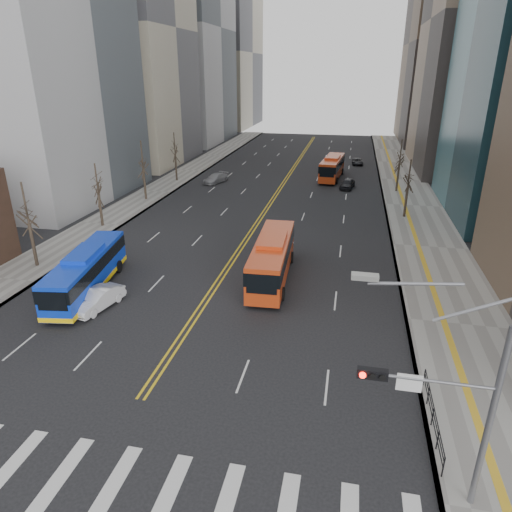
% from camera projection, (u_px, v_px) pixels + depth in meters
% --- Properties ---
extents(ground, '(220.00, 220.00, 0.00)m').
position_uv_depth(ground, '(87.00, 479.00, 18.81)').
color(ground, black).
extents(sidewalk_right, '(7.00, 130.00, 0.15)m').
position_uv_depth(sidewalk_right, '(413.00, 206.00, 56.22)').
color(sidewalk_right, gray).
rests_on(sidewalk_right, ground).
extents(sidewalk_left, '(5.00, 130.00, 0.15)m').
position_uv_depth(sidewalk_left, '(155.00, 192.00, 62.66)').
color(sidewalk_left, gray).
rests_on(sidewalk_left, ground).
extents(crosswalk, '(26.70, 4.00, 0.01)m').
position_uv_depth(crosswalk, '(87.00, 479.00, 18.81)').
color(crosswalk, silver).
rests_on(crosswalk, ground).
extents(centerline, '(0.55, 100.00, 0.01)m').
position_uv_depth(centerline, '(285.00, 182.00, 68.61)').
color(centerline, gold).
rests_on(centerline, ground).
extents(office_towers, '(83.00, 134.00, 58.00)m').
position_uv_depth(office_towers, '(302.00, 13.00, 71.74)').
color(office_towers, gray).
rests_on(office_towers, ground).
extents(signal_mast, '(5.37, 0.37, 9.39)m').
position_uv_depth(signal_mast, '(451.00, 399.00, 16.17)').
color(signal_mast, gray).
rests_on(signal_mast, ground).
extents(pedestrian_railing, '(0.06, 6.06, 1.02)m').
position_uv_depth(pedestrian_railing, '(433.00, 414.00, 21.22)').
color(pedestrian_railing, black).
rests_on(pedestrian_railing, sidewalk_right).
extents(street_trees, '(35.20, 47.20, 7.60)m').
position_uv_depth(street_trees, '(193.00, 176.00, 49.61)').
color(street_trees, black).
rests_on(street_trees, ground).
extents(blue_bus, '(4.00, 11.22, 3.23)m').
position_uv_depth(blue_bus, '(86.00, 270.00, 34.22)').
color(blue_bus, '#0E36D3').
rests_on(blue_bus, ground).
extents(red_bus_near, '(3.15, 11.12, 3.50)m').
position_uv_depth(red_bus_near, '(272.00, 256.00, 36.10)').
color(red_bus_near, '#C23A14').
rests_on(red_bus_near, ground).
extents(red_bus_far, '(3.44, 11.00, 3.44)m').
position_uv_depth(red_bus_far, '(332.00, 166.00, 69.82)').
color(red_bus_far, '#C23A14').
rests_on(red_bus_far, ground).
extents(car_white, '(2.40, 4.51, 1.41)m').
position_uv_depth(car_white, '(98.00, 299.00, 32.04)').
color(car_white, silver).
rests_on(car_white, ground).
extents(car_dark_mid, '(2.32, 4.25, 1.37)m').
position_uv_depth(car_dark_mid, '(347.00, 184.00, 64.40)').
color(car_dark_mid, black).
rests_on(car_dark_mid, ground).
extents(car_silver, '(3.31, 5.01, 1.35)m').
position_uv_depth(car_silver, '(215.00, 178.00, 67.69)').
color(car_silver, '#9A9A9F').
rests_on(car_silver, ground).
extents(car_dark_far, '(2.02, 3.96, 1.07)m').
position_uv_depth(car_dark_far, '(357.00, 162.00, 80.68)').
color(car_dark_far, black).
rests_on(car_dark_far, ground).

